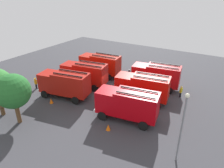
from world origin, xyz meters
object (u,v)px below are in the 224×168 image
traffic_cone_0 (144,76)px  fire_truck_0 (156,75)px  fire_truck_3 (85,73)px  tree_0 (13,91)px  traffic_cone_2 (51,101)px  firefighter_3 (47,77)px  firefighter_4 (36,83)px  firefighter_2 (129,74)px  firefighter_0 (126,77)px  lamppost (182,124)px  fire_truck_2 (142,86)px  traffic_cone_1 (108,127)px  fire_truck_5 (65,83)px  fire_truck_4 (127,103)px  fire_truck_1 (100,64)px  firefighter_1 (181,91)px

traffic_cone_0 → fire_truck_0: bearing=139.2°
fire_truck_3 → tree_0: (0.56, 11.50, 1.84)m
traffic_cone_2 → firefighter_3: bearing=-38.4°
traffic_cone_0 → firefighter_4: bearing=44.3°
firefighter_2 → tree_0: bearing=-101.1°
firefighter_0 → traffic_cone_0: 3.84m
fire_truck_3 → firefighter_0: fire_truck_3 is taller
firefighter_3 → lamppost: size_ratio=0.24×
fire_truck_2 → firefighter_0: fire_truck_2 is taller
firefighter_3 → traffic_cone_2: size_ratio=2.33×
traffic_cone_1 → traffic_cone_2: (9.55, -0.87, -0.00)m
firefighter_3 → fire_truck_5: bearing=103.1°
fire_truck_0 → firefighter_4: size_ratio=4.38×
fire_truck_3 → lamppost: 18.34m
firefighter_0 → fire_truck_4: bearing=101.1°
fire_truck_1 → firefighter_0: 5.50m
fire_truck_4 → traffic_cone_1: 3.45m
tree_0 → traffic_cone_2: tree_0 is taller
fire_truck_5 → firefighter_4: size_ratio=4.41×
fire_truck_0 → lamppost: size_ratio=1.10×
fire_truck_5 → firefighter_1: fire_truck_5 is taller
fire_truck_3 → firefighter_3: 6.62m
fire_truck_2 → firefighter_3: fire_truck_2 is taller
firefighter_4 → traffic_cone_2: bearing=82.2°
fire_truck_0 → firefighter_4: fire_truck_0 is taller
firefighter_2 → traffic_cone_2: firefighter_2 is taller
firefighter_2 → firefighter_4: size_ratio=1.00×
fire_truck_5 → lamppost: 17.00m
fire_truck_1 → fire_truck_3: bearing=88.1°
fire_truck_0 → firefighter_3: 17.40m
fire_truck_3 → fire_truck_4: same height
fire_truck_2 → traffic_cone_2: 12.34m
fire_truck_0 → firefighter_0: size_ratio=4.13×
traffic_cone_2 → fire_truck_4: bearing=-169.3°
fire_truck_1 → fire_truck_5: (-0.20, 9.02, 0.00)m
fire_truck_0 → fire_truck_4: bearing=82.8°
firefighter_2 → traffic_cone_1: size_ratio=2.39×
traffic_cone_2 → firefighter_4: bearing=-20.6°
fire_truck_4 → firefighter_0: fire_truck_4 is taller
firefighter_2 → traffic_cone_0: size_ratio=3.00×
fire_truck_3 → fire_truck_4: (-9.78, 4.62, 0.00)m
tree_0 → traffic_cone_1: size_ratio=8.32×
firefighter_2 → tree_0: size_ratio=0.29×
traffic_cone_2 → lamppost: (-17.04, 1.33, 3.61)m
firefighter_3 → traffic_cone_1: firefighter_3 is taller
fire_truck_4 → firefighter_4: size_ratio=4.39×
firefighter_3 → traffic_cone_0: bearing=159.7°
firefighter_3 → traffic_cone_1: (-15.08, 5.26, -0.56)m
fire_truck_1 → fire_truck_2: same height
fire_truck_2 → fire_truck_5: 10.61m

